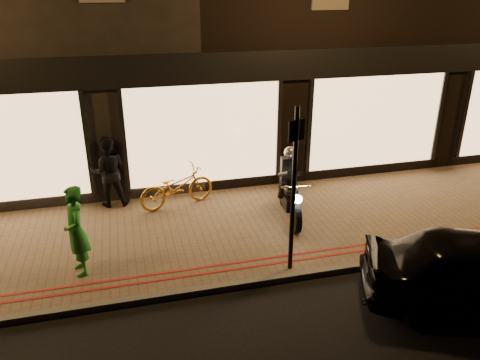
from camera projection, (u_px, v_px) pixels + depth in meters
name	position (u px, v px, depth m)	size (l,w,h in m)	color
ground	(248.00, 288.00, 8.14)	(90.00, 90.00, 0.00)	black
sidewalk	(223.00, 231.00, 9.91)	(50.00, 4.00, 0.12)	brown
kerb_stone	(247.00, 284.00, 8.17)	(50.00, 0.14, 0.12)	#59544C
red_kerb_lines	(240.00, 265.00, 8.59)	(50.00, 0.26, 0.01)	maroon
building_row	(172.00, 7.00, 14.53)	(48.00, 10.11, 8.50)	black
motorcycle	(290.00, 191.00, 10.17)	(0.65, 1.94, 1.59)	black
sign_post	(294.00, 183.00, 7.87)	(0.33, 0.17, 3.00)	black
bicycle_gold	(177.00, 187.00, 10.75)	(0.62, 1.79, 0.94)	#C08122
person_green	(76.00, 231.00, 8.08)	(0.60, 0.40, 1.65)	#217E25
person_dark	(109.00, 171.00, 10.65)	(0.81, 0.63, 1.66)	black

